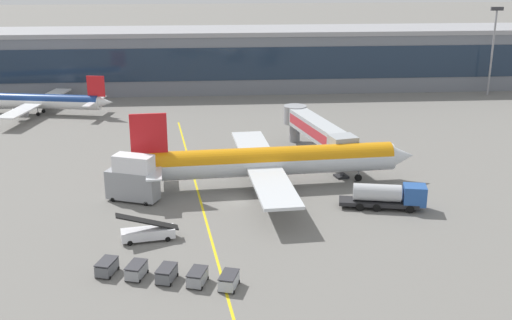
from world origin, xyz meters
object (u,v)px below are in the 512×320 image
object	(u,v)px
fuel_tanker	(388,196)
catering_lift	(133,179)
baggage_cart_4	(229,280)
commuter_jet_far	(33,101)
baggage_cart_2	(167,274)
baggage_cart_3	(197,277)
baggage_cart_1	(136,270)
baggage_cart_0	(107,267)
main_airliner	(271,161)
belt_loader	(148,232)

from	to	relation	value
fuel_tanker	catering_lift	xyz separation A→B (m)	(-32.58, 5.19, 1.32)
baggage_cart_4	commuter_jet_far	bearing A→B (deg)	116.83
fuel_tanker	baggage_cart_4	world-z (taller)	fuel_tanker
catering_lift	baggage_cart_2	bearing A→B (deg)	-75.85
fuel_tanker	baggage_cart_2	distance (m)	31.80
catering_lift	baggage_cart_3	size ratio (longest dim) A/B	2.43
baggage_cart_2	baggage_cart_3	xyz separation A→B (m)	(3.06, -0.94, 0.00)
baggage_cart_1	baggage_cart_0	bearing A→B (deg)	162.91
baggage_cart_0	baggage_cart_3	size ratio (longest dim) A/B	1.00
baggage_cart_2	commuter_jet_far	bearing A→B (deg)	113.42
catering_lift	baggage_cart_1	xyz separation A→B (m)	(2.45, -20.92, -2.28)
catering_lift	baggage_cart_0	xyz separation A→B (m)	(-0.61, -19.98, -2.28)
fuel_tanker	baggage_cart_0	world-z (taller)	fuel_tanker
baggage_cart_1	baggage_cart_3	world-z (taller)	same
baggage_cart_4	baggage_cart_1	bearing A→B (deg)	162.91
main_airliner	belt_loader	distance (m)	22.91
main_airliner	baggage_cart_3	bearing A→B (deg)	-110.16
baggage_cart_0	commuter_jet_far	xyz separation A→B (m)	(-24.72, 69.31, 1.96)
belt_loader	catering_lift	bearing A→B (deg)	103.17
belt_loader	baggage_cart_0	size ratio (longest dim) A/B	2.35
belt_loader	baggage_cart_0	world-z (taller)	belt_loader
baggage_cart_3	baggage_cart_4	distance (m)	3.20
belt_loader	fuel_tanker	bearing A→B (deg)	13.54
fuel_tanker	commuter_jet_far	distance (m)	79.55
main_airliner	baggage_cart_2	distance (m)	29.27
baggage_cart_1	baggage_cart_2	distance (m)	3.20
catering_lift	baggage_cart_2	xyz separation A→B (m)	(5.51, -21.86, -2.28)
baggage_cart_0	baggage_cart_1	xyz separation A→B (m)	(3.06, -0.94, 0.00)
belt_loader	baggage_cart_2	size ratio (longest dim) A/B	2.35
fuel_tanker	baggage_cart_1	bearing A→B (deg)	-152.44
baggage_cart_0	baggage_cart_4	xyz separation A→B (m)	(12.23, -3.76, 0.00)
baggage_cart_4	commuter_jet_far	xyz separation A→B (m)	(-36.96, 73.08, 1.96)
catering_lift	belt_loader	world-z (taller)	catering_lift
baggage_cart_0	baggage_cart_3	bearing A→B (deg)	-17.09
main_airliner	baggage_cart_1	bearing A→B (deg)	-122.53
baggage_cart_1	baggage_cart_3	size ratio (longest dim) A/B	1.00
baggage_cart_1	commuter_jet_far	bearing A→B (deg)	111.58
commuter_jet_far	baggage_cart_1	bearing A→B (deg)	-68.42
baggage_cart_4	main_airliner	bearing A→B (deg)	76.22
baggage_cart_4	commuter_jet_far	size ratio (longest dim) A/B	0.09
main_airliner	catering_lift	size ratio (longest dim) A/B	5.74
main_airliner	baggage_cart_4	world-z (taller)	main_airliner
catering_lift	baggage_cart_2	distance (m)	22.66
baggage_cart_1	baggage_cart_3	distance (m)	6.40
catering_lift	baggage_cart_4	xyz separation A→B (m)	(11.63, -23.74, -2.28)
commuter_jet_far	baggage_cart_4	bearing A→B (deg)	-63.17
baggage_cart_0	baggage_cart_3	world-z (taller)	same
belt_loader	baggage_cart_0	bearing A→B (deg)	-114.59
baggage_cart_0	catering_lift	bearing A→B (deg)	88.26
fuel_tanker	baggage_cart_0	distance (m)	36.34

